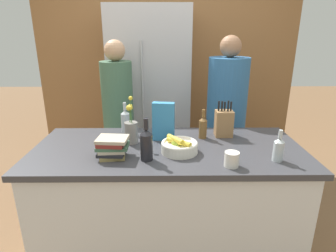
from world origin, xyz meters
name	(u,v)px	position (x,y,z in m)	size (l,w,h in m)	color
ground_plane	(168,251)	(0.00, 0.00, 0.00)	(14.00, 14.00, 0.00)	brown
kitchen_island	(168,202)	(0.00, 0.00, 0.45)	(1.86, 0.81, 0.90)	silver
back_wall_wood	(167,63)	(0.00, 1.67, 1.30)	(3.06, 0.12, 2.60)	olive
refrigerator	(151,97)	(-0.19, 1.31, 0.96)	(0.85, 0.63, 1.92)	#B7B7BC
fruit_bowl	(179,146)	(0.07, -0.09, 0.95)	(0.24, 0.24, 0.11)	silver
knife_block	(224,123)	(0.43, 0.22, 1.00)	(0.13, 0.11, 0.28)	olive
flower_vase	(131,130)	(-0.26, 0.08, 1.00)	(0.09, 0.09, 0.34)	gray
cereal_box	(163,122)	(-0.03, 0.14, 1.04)	(0.16, 0.08, 0.28)	teal
coffee_mug	(231,159)	(0.37, -0.29, 0.95)	(0.09, 0.12, 0.09)	silver
book_stack	(112,147)	(-0.36, -0.16, 0.97)	(0.20, 0.17, 0.13)	#99844C
bottle_oil	(125,120)	(-0.34, 0.32, 1.00)	(0.07, 0.07, 0.24)	#B2BCC1
bottle_vinegar	(278,149)	(0.68, -0.22, 0.98)	(0.06, 0.06, 0.20)	#B2BCC1
bottle_wine	(146,144)	(-0.14, -0.20, 1.01)	(0.08, 0.08, 0.27)	black
bottle_water	(203,127)	(0.26, 0.18, 0.99)	(0.06, 0.06, 0.22)	brown
person_at_sink	(118,115)	(-0.46, 0.75, 0.91)	(0.29, 0.29, 1.60)	#383842
person_in_blue	(226,115)	(0.56, 0.75, 0.91)	(0.37, 0.37, 1.63)	#383842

